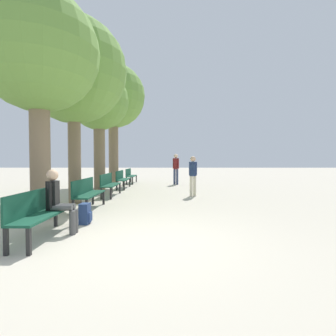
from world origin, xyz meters
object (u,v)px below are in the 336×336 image
object	(u,v)px
bench_row_2	(109,183)
pedestrian_near	(193,173)
tree_row_0	(39,54)
tree_row_3	(113,97)
bench_row_0	(40,210)
bench_row_4	(130,175)
backpack	(85,214)
pedestrian_mid	(176,167)
tree_row_1	(74,71)
tree_row_2	(99,103)
bench_row_3	(122,178)
person_seated	(59,199)
bench_row_1	(87,191)

from	to	relation	value
bench_row_2	pedestrian_near	world-z (taller)	pedestrian_near
tree_row_0	tree_row_3	bearing A→B (deg)	90.00
bench_row_0	bench_row_4	xyz separation A→B (m)	(0.00, 10.89, 0.00)
backpack	pedestrian_mid	world-z (taller)	pedestrian_mid
bench_row_4	tree_row_3	world-z (taller)	tree_row_3
bench_row_0	pedestrian_mid	bearing A→B (deg)	75.00
tree_row_1	tree_row_3	xyz separation A→B (m)	(0.00, 5.95, 0.57)
tree_row_2	pedestrian_near	xyz separation A→B (m)	(4.01, -1.38, -3.03)
bench_row_3	tree_row_2	world-z (taller)	tree_row_2
tree_row_2	backpack	xyz separation A→B (m)	(1.23, -5.79, -3.69)
person_seated	backpack	bearing A→B (deg)	71.24
backpack	pedestrian_mid	bearing A→B (deg)	76.16
bench_row_3	pedestrian_near	xyz separation A→B (m)	(3.27, -2.69, 0.37)
bench_row_3	person_seated	size ratio (longest dim) A/B	1.44
bench_row_0	pedestrian_near	xyz separation A→B (m)	(3.27, 5.48, 0.37)
bench_row_1	bench_row_4	world-z (taller)	same
tree_row_0	person_seated	world-z (taller)	tree_row_0
bench_row_4	tree_row_2	bearing A→B (deg)	-100.47
bench_row_4	person_seated	xyz separation A→B (m)	(0.22, -10.59, 0.15)
tree_row_1	tree_row_2	world-z (taller)	tree_row_1
tree_row_2	pedestrian_mid	distance (m)	5.58
bench_row_0	person_seated	world-z (taller)	person_seated
bench_row_2	bench_row_3	size ratio (longest dim) A/B	1.00
bench_row_1	pedestrian_near	size ratio (longest dim) A/B	1.15
tree_row_3	tree_row_2	bearing A→B (deg)	-90.00
bench_row_0	pedestrian_mid	xyz separation A→B (m)	(2.71, 10.12, 0.48)
person_seated	tree_row_1	bearing A→B (deg)	105.35
bench_row_2	bench_row_1	bearing A→B (deg)	-90.00
bench_row_3	tree_row_2	size ratio (longest dim) A/B	0.34
bench_row_3	bench_row_4	size ratio (longest dim) A/B	1.00
bench_row_0	person_seated	size ratio (longest dim) A/B	1.44
bench_row_1	tree_row_0	size ratio (longest dim) A/B	0.33
tree_row_3	person_seated	xyz separation A→B (m)	(0.97, -9.47, -4.17)
bench_row_1	person_seated	world-z (taller)	person_seated
person_seated	backpack	distance (m)	0.92
pedestrian_near	bench_row_2	bearing A→B (deg)	-179.42
bench_row_0	bench_row_1	size ratio (longest dim) A/B	1.00
pedestrian_near	person_seated	bearing A→B (deg)	-120.47
tree_row_3	pedestrian_mid	size ratio (longest dim) A/B	3.83
person_seated	pedestrian_near	distance (m)	6.01
bench_row_1	tree_row_0	distance (m)	3.67
tree_row_2	bench_row_1	bearing A→B (deg)	-79.79
tree_row_1	tree_row_2	size ratio (longest dim) A/B	1.13
pedestrian_near	bench_row_0	bearing A→B (deg)	-120.81
tree_row_0	backpack	distance (m)	3.92
bench_row_4	pedestrian_mid	bearing A→B (deg)	-15.78
bench_row_0	bench_row_1	bearing A→B (deg)	90.00
bench_row_2	tree_row_3	bearing A→B (deg)	99.77
bench_row_0	pedestrian_mid	world-z (taller)	pedestrian_mid
tree_row_0	tree_row_1	world-z (taller)	tree_row_1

